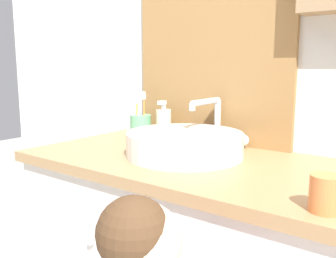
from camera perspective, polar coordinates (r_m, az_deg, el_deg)
name	(u,v)px	position (r m, az deg, el deg)	size (l,w,h in m)	color
wall_back	(273,32)	(1.44, 15.67, 14.02)	(3.20, 0.18, 2.50)	silver
sink_basin	(185,143)	(1.27, 2.67, -2.17)	(0.40, 0.44, 0.19)	silver
toothbrush_holder	(141,125)	(1.60, -4.18, 0.59)	(0.09, 0.09, 0.20)	#66B27F
soap_dispenser	(164,124)	(1.56, -0.69, 0.82)	(0.06, 0.06, 0.16)	beige
drinking_cup	(325,194)	(0.86, 22.86, -9.06)	(0.07, 0.07, 0.08)	orange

